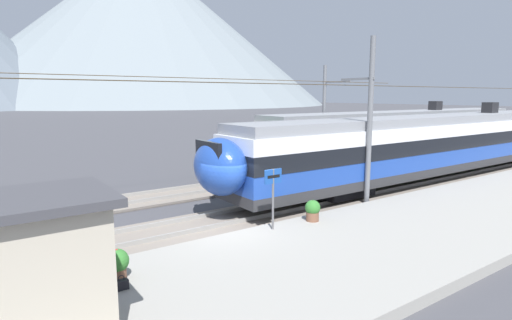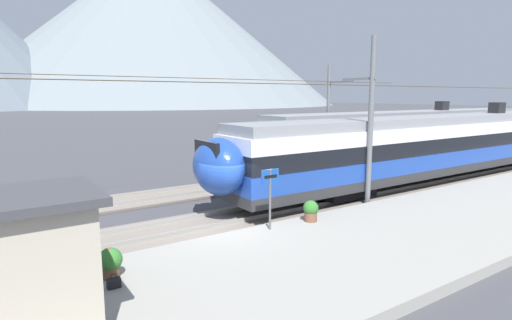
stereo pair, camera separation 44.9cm
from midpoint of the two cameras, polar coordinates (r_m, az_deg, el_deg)
name	(u,v)px [view 2 (the right image)]	position (r m, az deg, el deg)	size (l,w,h in m)	color
ground_plane	(225,235)	(15.17, -3.46, -10.32)	(400.00, 400.00, 0.00)	#424247
platform_slab	(292,267)	(12.15, 6.11, -14.56)	(120.00, 6.51, 0.34)	gray
track_near	(208,224)	(16.27, -5.89, -8.75)	(120.00, 3.00, 0.28)	slate
track_far	(160,197)	(20.84, -12.61, -4.97)	(120.00, 3.00, 0.28)	slate
train_near_platform	(449,142)	(27.19, 25.60, 2.22)	(32.73, 3.01, 4.27)	#2D2D30
train_far_track	(405,133)	(32.40, 20.31, 3.48)	(27.38, 3.04, 4.27)	#2D2D30
catenary_mast_mid	(369,120)	(18.98, 16.00, 5.41)	(48.53, 1.90, 7.54)	slate
catenary_mast_far_side	(330,113)	(29.29, 10.67, 6.42)	(48.53, 2.48, 7.07)	slate
platform_sign	(270,186)	(14.26, 2.87, -3.55)	(0.70, 0.08, 2.15)	#59595B
passenger_walking	(74,257)	(10.64, -22.83, -12.25)	(0.53, 0.22, 1.69)	#383842
handbag_beside_passenger	(114,283)	(10.99, -17.96, -15.92)	(0.32, 0.18, 0.37)	black
potted_plant_platform_edge	(311,210)	(15.61, 8.42, -6.86)	(0.57, 0.57, 0.80)	brown
potted_plant_by_shelter	(110,261)	(11.47, -18.47, -13.16)	(0.62, 0.62, 0.79)	brown
mountain_central_peak	(151,28)	(242.92, -14.28, 17.28)	(198.04, 198.04, 82.60)	slate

